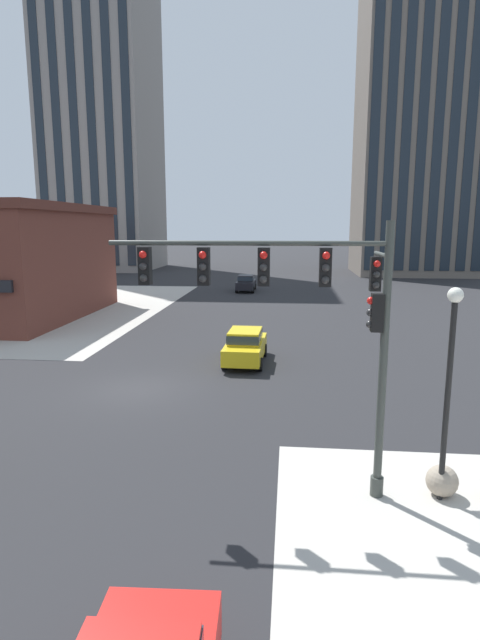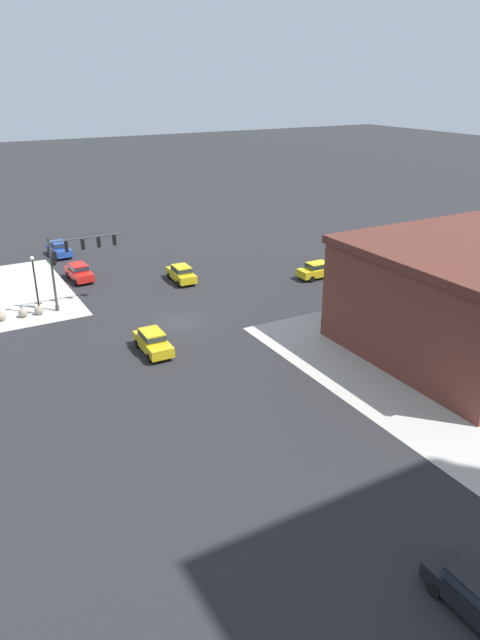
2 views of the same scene
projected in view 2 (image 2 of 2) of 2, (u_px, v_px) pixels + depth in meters
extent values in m
plane|color=#262628|center=(179.00, 321.00, 49.41)|extent=(320.00, 320.00, 0.00)
cylinder|color=#383D38|center=(57.00, 308.00, 51.59)|extent=(0.32, 0.32, 0.50)
cylinder|color=#383D38|center=(53.00, 275.00, 50.37)|extent=(0.20, 0.20, 6.76)
cylinder|color=#383D38|center=(87.00, 238.00, 50.75)|extent=(6.59, 0.12, 0.12)
cylinder|color=#383D38|center=(51.00, 249.00, 48.65)|extent=(0.11, 1.80, 0.11)
cube|color=black|center=(66.00, 247.00, 50.12)|extent=(0.28, 0.28, 0.90)
sphere|color=red|center=(65.00, 243.00, 50.14)|extent=(0.18, 0.18, 0.18)
sphere|color=#282828|center=(66.00, 246.00, 50.25)|extent=(0.18, 0.18, 0.18)
sphere|color=#282828|center=(66.00, 249.00, 50.36)|extent=(0.18, 0.18, 0.18)
cube|color=black|center=(83.00, 244.00, 50.77)|extent=(0.28, 0.28, 0.90)
sphere|color=red|center=(82.00, 241.00, 50.78)|extent=(0.18, 0.18, 0.18)
sphere|color=#282828|center=(82.00, 244.00, 50.89)|extent=(0.18, 0.18, 0.18)
sphere|color=#282828|center=(83.00, 247.00, 51.00)|extent=(0.18, 0.18, 0.18)
cube|color=black|center=(99.00, 242.00, 51.41)|extent=(0.28, 0.28, 0.90)
sphere|color=red|center=(98.00, 239.00, 51.43)|extent=(0.18, 0.18, 0.18)
sphere|color=#282828|center=(98.00, 242.00, 51.54)|extent=(0.18, 0.18, 0.18)
sphere|color=#282828|center=(98.00, 245.00, 51.65)|extent=(0.18, 0.18, 0.18)
cube|color=black|center=(114.00, 240.00, 52.06)|extent=(0.28, 0.28, 0.90)
sphere|color=red|center=(113.00, 237.00, 52.08)|extent=(0.18, 0.18, 0.18)
sphere|color=#282828|center=(114.00, 240.00, 52.19)|extent=(0.18, 0.18, 0.18)
sphere|color=#282828|center=(114.00, 243.00, 52.30)|extent=(0.18, 0.18, 0.18)
cube|color=black|center=(53.00, 260.00, 49.97)|extent=(0.28, 0.28, 0.90)
sphere|color=red|center=(55.00, 257.00, 49.93)|extent=(0.18, 0.18, 0.18)
sphere|color=#282828|center=(55.00, 260.00, 50.04)|extent=(0.18, 0.18, 0.18)
sphere|color=#282828|center=(56.00, 263.00, 50.15)|extent=(0.18, 0.18, 0.18)
cube|color=black|center=(55.00, 257.00, 48.22)|extent=(0.28, 0.28, 0.90)
sphere|color=red|center=(54.00, 254.00, 48.24)|extent=(0.18, 0.18, 0.18)
sphere|color=#282828|center=(54.00, 257.00, 48.35)|extent=(0.18, 0.18, 0.18)
sphere|color=#282828|center=(54.00, 260.00, 48.46)|extent=(0.18, 0.18, 0.18)
sphere|color=gray|center=(39.00, 310.00, 50.68)|extent=(0.78, 0.78, 0.78)
sphere|color=gray|center=(23.00, 313.00, 50.14)|extent=(0.78, 0.78, 0.78)
sphere|color=gray|center=(1.00, 316.00, 49.39)|extent=(0.78, 0.78, 0.78)
cylinder|color=black|center=(36.00, 287.00, 50.06)|extent=(0.14, 0.14, 4.90)
sphere|color=white|center=(32.00, 258.00, 49.03)|extent=(0.36, 0.36, 0.36)
cube|color=red|center=(79.00, 274.00, 59.08)|extent=(1.96, 4.48, 0.76)
cube|color=red|center=(78.00, 267.00, 58.93)|extent=(1.59, 2.18, 0.60)
cube|color=#232D38|center=(78.00, 267.00, 58.93)|extent=(1.63, 2.27, 0.40)
cylinder|color=black|center=(92.00, 279.00, 58.57)|extent=(0.25, 0.65, 0.64)
cylinder|color=black|center=(76.00, 282.00, 57.75)|extent=(0.25, 0.65, 0.64)
cylinder|color=black|center=(84.00, 272.00, 60.70)|extent=(0.25, 0.65, 0.64)
cylinder|color=black|center=(68.00, 275.00, 59.88)|extent=(0.25, 0.65, 0.64)
cube|color=#23479E|center=(60.00, 250.00, 67.01)|extent=(2.04, 4.50, 0.76)
cube|color=#23479E|center=(58.00, 244.00, 66.86)|extent=(1.63, 2.20, 0.60)
cube|color=#232D38|center=(58.00, 244.00, 66.86)|extent=(1.67, 2.29, 0.40)
cylinder|color=black|center=(71.00, 255.00, 66.53)|extent=(0.26, 0.65, 0.64)
cylinder|color=black|center=(56.00, 257.00, 65.69)|extent=(0.26, 0.65, 0.64)
cylinder|color=black|center=(63.00, 250.00, 68.63)|extent=(0.26, 0.65, 0.64)
cylinder|color=black|center=(49.00, 252.00, 67.79)|extent=(0.26, 0.65, 0.64)
cube|color=gold|center=(318.00, 271.00, 59.76)|extent=(4.43, 1.83, 0.76)
cube|color=gold|center=(318.00, 265.00, 59.43)|extent=(2.13, 1.53, 0.60)
cube|color=#232D38|center=(318.00, 265.00, 59.43)|extent=(2.22, 1.56, 0.40)
cylinder|color=black|center=(324.00, 271.00, 61.18)|extent=(0.64, 0.23, 0.64)
cylinder|color=black|center=(334.00, 275.00, 59.83)|extent=(0.64, 0.23, 0.64)
cylinder|color=black|center=(303.00, 275.00, 59.98)|extent=(0.64, 0.23, 0.64)
cylinder|color=black|center=(312.00, 279.00, 58.63)|extent=(0.64, 0.23, 0.64)
cube|color=gold|center=(181.00, 275.00, 58.71)|extent=(1.98, 4.48, 0.76)
cube|color=gold|center=(182.00, 269.00, 58.32)|extent=(1.60, 2.19, 0.60)
cube|color=#232D38|center=(182.00, 269.00, 58.32)|extent=(1.64, 2.27, 0.40)
cylinder|color=black|center=(169.00, 276.00, 59.63)|extent=(0.25, 0.65, 0.64)
cylinder|color=black|center=(184.00, 274.00, 60.32)|extent=(0.25, 0.65, 0.64)
cylinder|color=black|center=(179.00, 284.00, 57.39)|extent=(0.25, 0.65, 0.64)
cylinder|color=black|center=(194.00, 281.00, 58.07)|extent=(0.25, 0.65, 0.64)
cube|color=gold|center=(153.00, 344.00, 43.63)|extent=(1.88, 4.45, 0.76)
cube|color=gold|center=(152.00, 335.00, 43.48)|extent=(1.55, 2.15, 0.60)
cube|color=#232D38|center=(152.00, 335.00, 43.48)|extent=(1.59, 2.24, 0.40)
cylinder|color=black|center=(170.00, 353.00, 43.02)|extent=(0.24, 0.65, 0.64)
cylinder|color=black|center=(149.00, 358.00, 42.31)|extent=(0.24, 0.65, 0.64)
cylinder|color=black|center=(158.00, 339.00, 45.25)|extent=(0.24, 0.65, 0.64)
cylinder|color=black|center=(137.00, 344.00, 44.53)|extent=(0.24, 0.65, 0.64)
cube|color=black|center=(478.00, 600.00, 22.33)|extent=(1.80, 4.41, 0.76)
cube|color=black|center=(478.00, 584.00, 22.19)|extent=(1.51, 2.12, 0.60)
cube|color=#232D38|center=(478.00, 584.00, 22.19)|extent=(1.55, 2.21, 0.40)
cylinder|color=black|center=(464.00, 574.00, 23.95)|extent=(0.23, 0.64, 0.64)
cylinder|color=black|center=(434.00, 590.00, 23.21)|extent=(0.23, 0.64, 0.64)
cube|color=black|center=(434.00, 272.00, 51.54)|extent=(23.71, 0.24, 0.70)
cube|color=#1E2833|center=(455.00, 242.00, 51.45)|extent=(1.10, 0.08, 1.50)
cube|color=#1E2833|center=(421.00, 248.00, 49.57)|extent=(1.10, 0.08, 1.50)
cube|color=#1E2833|center=(385.00, 255.00, 47.69)|extent=(1.10, 0.08, 1.50)
cube|color=#1E2833|center=(345.00, 262.00, 45.81)|extent=(1.10, 0.08, 1.50)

